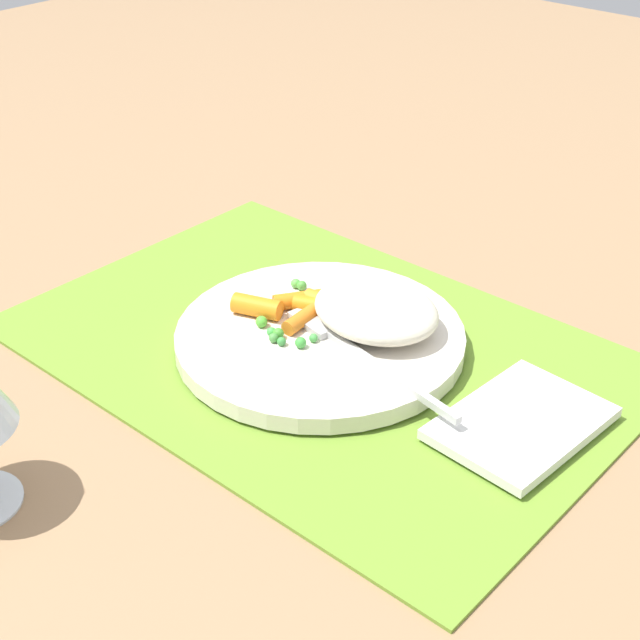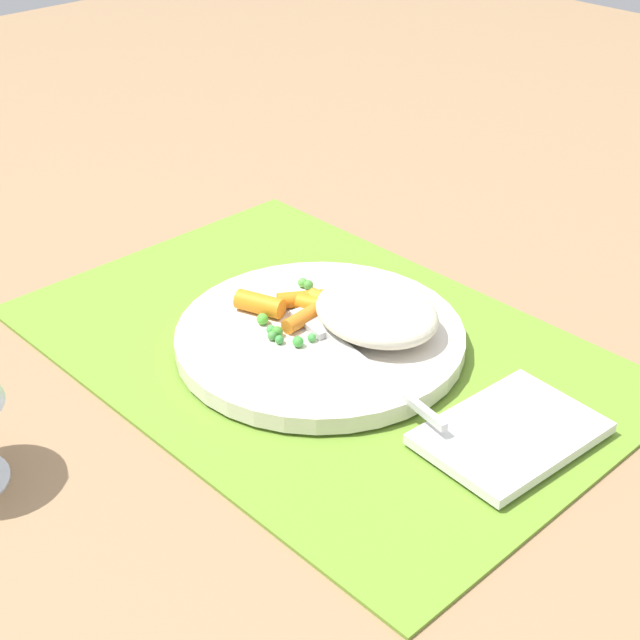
% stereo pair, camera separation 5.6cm
% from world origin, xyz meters
% --- Properties ---
extents(ground_plane, '(2.40, 2.40, 0.00)m').
position_xyz_m(ground_plane, '(0.00, 0.00, 0.00)').
color(ground_plane, '#997551').
extents(placemat, '(0.50, 0.34, 0.01)m').
position_xyz_m(placemat, '(0.00, 0.00, 0.00)').
color(placemat, olive).
rests_on(placemat, ground_plane).
extents(plate, '(0.24, 0.24, 0.01)m').
position_xyz_m(plate, '(0.00, 0.00, 0.01)').
color(plate, silver).
rests_on(plate, placemat).
extents(rice_mound, '(0.11, 0.09, 0.03)m').
position_xyz_m(rice_mound, '(-0.03, -0.03, 0.04)').
color(rice_mound, beige).
rests_on(rice_mound, plate).
extents(carrot_portion, '(0.09, 0.08, 0.02)m').
position_xyz_m(carrot_portion, '(0.02, -0.01, 0.03)').
color(carrot_portion, orange).
rests_on(carrot_portion, plate).
extents(pea_scatter, '(0.08, 0.09, 0.01)m').
position_xyz_m(pea_scatter, '(0.03, 0.01, 0.02)').
color(pea_scatter, green).
rests_on(pea_scatter, plate).
extents(fork, '(0.19, 0.04, 0.01)m').
position_xyz_m(fork, '(-0.04, 0.01, 0.02)').
color(fork, '#B9B9B9').
rests_on(fork, plate).
extents(napkin, '(0.10, 0.13, 0.01)m').
position_xyz_m(napkin, '(-0.18, -0.01, 0.01)').
color(napkin, white).
rests_on(napkin, placemat).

